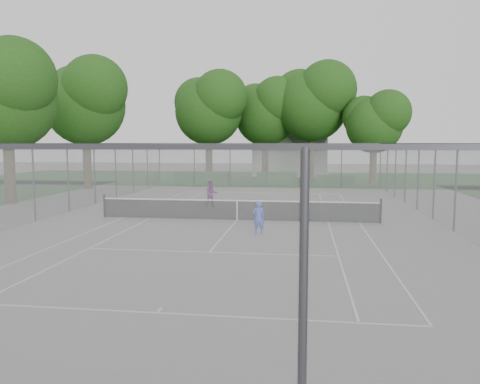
# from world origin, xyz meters

# --- Properties ---
(ground) EXTENTS (120.00, 120.00, 0.00)m
(ground) POSITION_xyz_m (0.00, 0.00, 0.00)
(ground) COLOR slate
(ground) RESTS_ON ground
(grass_far) EXTENTS (60.00, 20.00, 0.00)m
(grass_far) POSITION_xyz_m (0.00, 26.00, 0.00)
(grass_far) COLOR #174413
(grass_far) RESTS_ON ground
(court_markings) EXTENTS (11.03, 23.83, 0.01)m
(court_markings) POSITION_xyz_m (0.00, 0.00, 0.01)
(court_markings) COLOR silver
(court_markings) RESTS_ON ground
(tennis_net) EXTENTS (12.87, 0.10, 1.10)m
(tennis_net) POSITION_xyz_m (0.00, 0.00, 0.51)
(tennis_net) COLOR black
(tennis_net) RESTS_ON ground
(perimeter_fence) EXTENTS (18.08, 34.08, 3.52)m
(perimeter_fence) POSITION_xyz_m (0.00, 0.00, 1.81)
(perimeter_fence) COLOR #38383D
(perimeter_fence) RESTS_ON ground
(tree_far_left) EXTENTS (6.94, 6.33, 9.97)m
(tree_far_left) POSITION_xyz_m (-5.48, 20.90, 6.85)
(tree_far_left) COLOR #342513
(tree_far_left) RESTS_ON ground
(tree_far_midleft) EXTENTS (6.77, 6.18, 9.74)m
(tree_far_midleft) POSITION_xyz_m (-0.61, 24.20, 6.69)
(tree_far_midleft) COLOR #342513
(tree_far_midleft) RESTS_ON ground
(tree_far_midright) EXTENTS (7.60, 6.93, 10.92)m
(tree_far_midright) POSITION_xyz_m (3.77, 23.07, 7.50)
(tree_far_midright) COLOR #342513
(tree_far_midright) RESTS_ON ground
(tree_far_right) EXTENTS (5.53, 5.05, 7.95)m
(tree_far_right) POSITION_xyz_m (8.98, 20.19, 5.46)
(tree_far_right) COLOR #342513
(tree_far_right) RESTS_ON ground
(tree_side_back) EXTENTS (6.96, 6.36, 10.01)m
(tree_side_back) POSITION_xyz_m (-13.53, 13.23, 6.88)
(tree_side_back) COLOR #342513
(tree_side_back) RESTS_ON ground
(tree_side_front) EXTENTS (6.52, 5.95, 9.37)m
(tree_side_front) POSITION_xyz_m (-13.96, 4.18, 6.44)
(tree_side_front) COLOR #342513
(tree_side_front) RESTS_ON ground
(hedge_left) EXTENTS (4.45, 1.34, 1.11)m
(hedge_left) POSITION_xyz_m (-5.52, 17.71, 0.56)
(hedge_left) COLOR #1B4C18
(hedge_left) RESTS_ON ground
(hedge_mid) EXTENTS (3.43, 0.98, 1.08)m
(hedge_mid) POSITION_xyz_m (0.79, 18.70, 0.54)
(hedge_mid) COLOR #1B4C18
(hedge_mid) RESTS_ON ground
(hedge_right) EXTENTS (3.01, 1.10, 0.90)m
(hedge_right) POSITION_xyz_m (5.59, 18.04, 0.45)
(hedge_right) COLOR #1B4C18
(hedge_right) RESTS_ON ground
(house) EXTENTS (7.80, 6.05, 9.71)m
(house) POSITION_xyz_m (1.54, 30.77, 3.91)
(house) COLOR beige
(house) RESTS_ON ground
(girl_player) EXTENTS (0.51, 0.37, 1.29)m
(girl_player) POSITION_xyz_m (1.28, -3.06, 0.64)
(girl_player) COLOR blue
(girl_player) RESTS_ON ground
(woman_player) EXTENTS (0.86, 0.77, 1.46)m
(woman_player) POSITION_xyz_m (-2.04, 4.24, 0.73)
(woman_player) COLOR #6A236A
(woman_player) RESTS_ON ground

